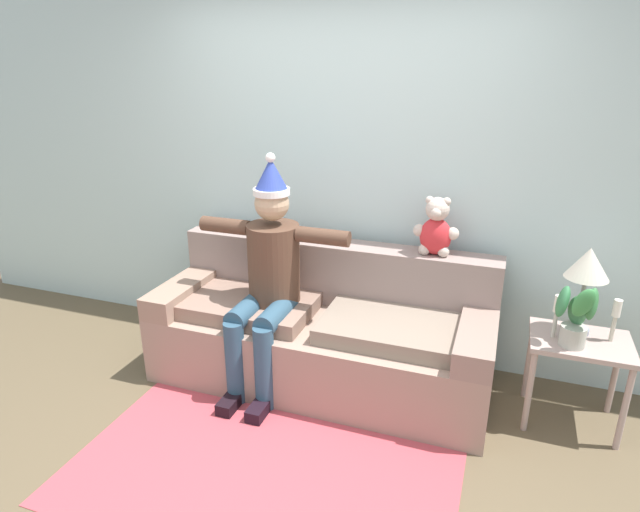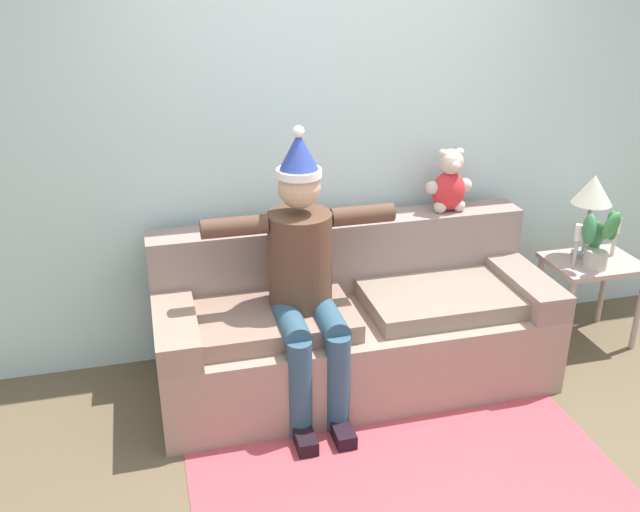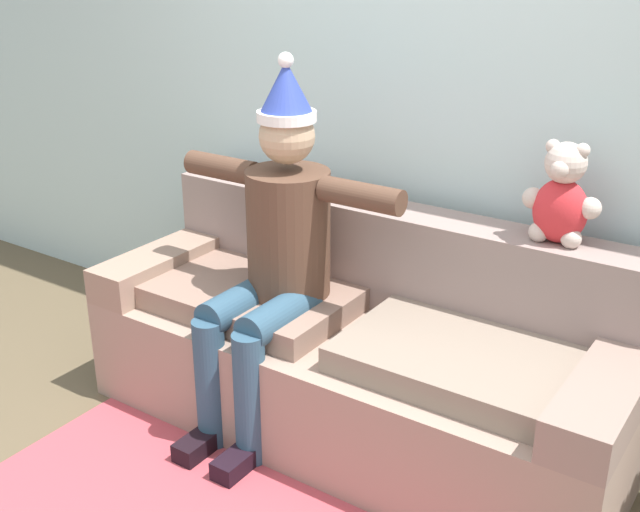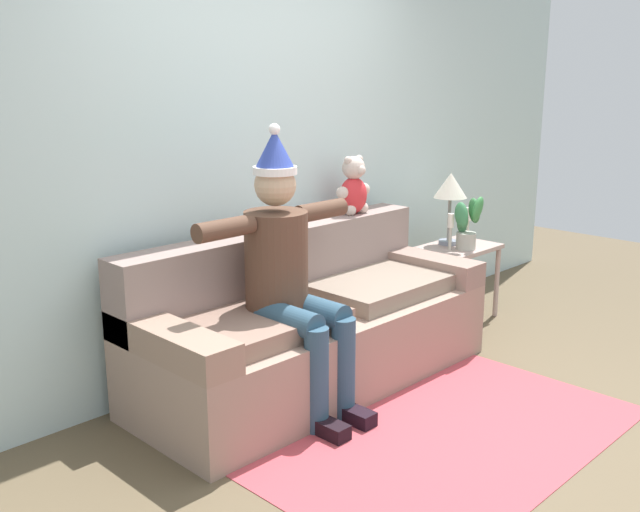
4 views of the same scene
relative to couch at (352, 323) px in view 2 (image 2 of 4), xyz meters
name	(u,v)px [view 2 (image 2 of 4)]	position (x,y,z in m)	size (l,w,h in m)	color
ground_plane	(416,494)	(0.00, -1.04, -0.34)	(10.00, 10.00, 0.00)	brown
back_wall	(330,131)	(0.00, 0.51, 1.01)	(7.00, 0.10, 2.70)	silver
couch	(352,323)	(0.00, 0.00, 0.00)	(2.22, 0.87, 0.88)	gray
person_seated	(304,273)	(-0.32, -0.17, 0.44)	(1.02, 0.77, 1.53)	brown
teddy_bear	(449,183)	(0.66, 0.26, 0.71)	(0.29, 0.17, 0.38)	red
side_table	(591,274)	(1.56, 0.02, 0.12)	(0.55, 0.42, 0.56)	#AF948B
table_lamp	(593,194)	(1.54, 0.11, 0.62)	(0.24, 0.24, 0.53)	gray
potted_plant	(600,239)	(1.50, -0.08, 0.40)	(0.24, 0.21, 0.40)	#AFB0A2
candle_tall	(578,239)	(1.41, 0.00, 0.38)	(0.04, 0.04, 0.26)	beige
candle_short	(616,231)	(1.72, 0.06, 0.38)	(0.04, 0.04, 0.26)	beige
area_rug	(416,493)	(0.00, -1.04, -0.34)	(2.04, 1.16, 0.01)	#B8444D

